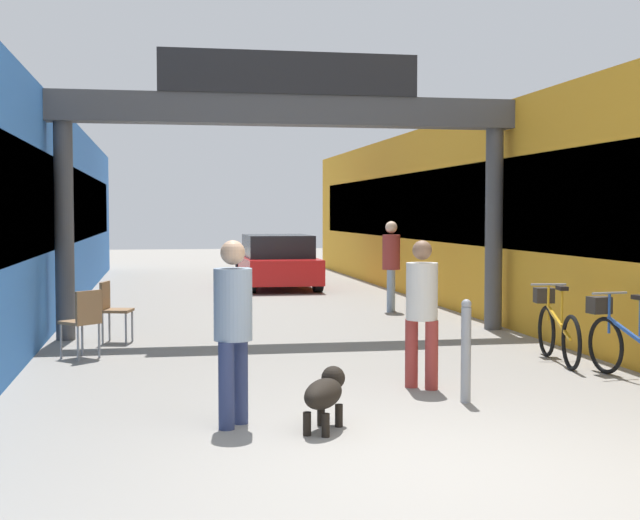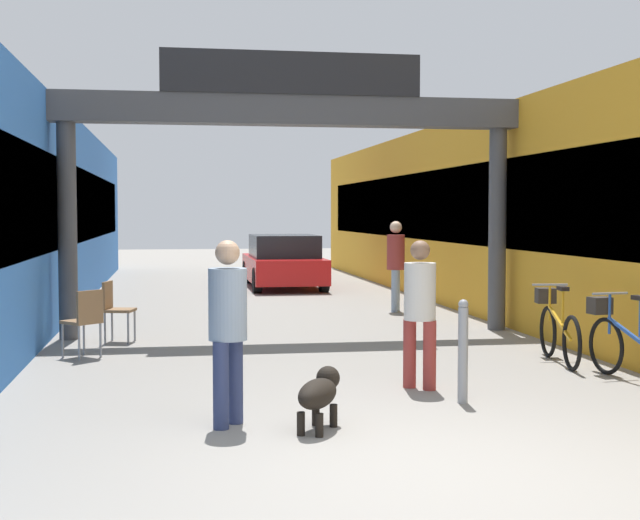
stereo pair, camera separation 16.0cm
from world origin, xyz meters
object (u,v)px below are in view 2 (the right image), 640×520
dog_on_leash (320,393)px  bicycle_orange_third (557,328)px  pedestrian_carrying_crate (396,260)px  bicycle_blue_second (627,342)px  bollard_post_metal (463,350)px  parked_car_red (283,262)px  pedestrian_companion (420,305)px  cafe_chair_wood_farther (114,305)px  cafe_chair_wood_nearer (85,317)px  pedestrian_with_dog (228,321)px

dog_on_leash → bicycle_orange_third: (3.53, 2.96, 0.11)m
pedestrian_carrying_crate → bicycle_blue_second: size_ratio=1.02×
pedestrian_carrying_crate → bollard_post_metal: size_ratio=1.67×
pedestrian_carrying_crate → parked_car_red: bearing=104.1°
pedestrian_carrying_crate → bollard_post_metal: pedestrian_carrying_crate is taller
bicycle_blue_second → parked_car_red: size_ratio=0.42×
pedestrian_companion → bicycle_blue_second: bearing=1.5°
pedestrian_companion → cafe_chair_wood_farther: 5.32m
bollard_post_metal → cafe_chair_wood_farther: 6.05m
cafe_chair_wood_nearer → cafe_chair_wood_farther: size_ratio=1.00×
bicycle_blue_second → bollard_post_metal: (-2.20, -0.82, 0.09)m
bollard_post_metal → bicycle_orange_third: bearing=47.4°
pedestrian_companion → pedestrian_carrying_crate: (1.59, 7.28, 0.08)m
pedestrian_with_dog → bicycle_orange_third: (4.30, 2.70, -0.50)m
pedestrian_with_dog → pedestrian_companion: 2.52m
bicycle_orange_third → parked_car_red: size_ratio=0.42×
pedestrian_companion → cafe_chair_wood_nearer: pedestrian_companion is taller
pedestrian_with_dog → parked_car_red: pedestrian_with_dog is taller
pedestrian_with_dog → bicycle_blue_second: (4.55, 1.41, -0.50)m
cafe_chair_wood_nearer → bicycle_blue_second: bearing=-22.8°
cafe_chair_wood_nearer → parked_car_red: parked_car_red is taller
pedestrian_with_dog → parked_car_red: size_ratio=0.41×
bicycle_orange_third → cafe_chair_wood_nearer: (-5.90, 1.29, 0.10)m
bicycle_orange_third → cafe_chair_wood_nearer: size_ratio=1.89×
cafe_chair_wood_farther → parked_car_red: parked_car_red is taller
dog_on_leash → bollard_post_metal: bollard_post_metal is taller
bicycle_blue_second → cafe_chair_wood_nearer: bearing=157.2°
pedestrian_companion → parked_car_red: (0.15, 13.03, -0.26)m
pedestrian_carrying_crate → cafe_chair_wood_nearer: 7.06m
pedestrian_carrying_crate → bicycle_orange_third: size_ratio=1.03×
bollard_post_metal → cafe_chair_wood_farther: bollard_post_metal is taller
pedestrian_with_dog → cafe_chair_wood_nearer: size_ratio=1.85×
pedestrian_companion → bicycle_blue_second: (2.42, 0.06, -0.47)m
pedestrian_carrying_crate → bicycle_blue_second: (0.84, -7.21, -0.55)m
cafe_chair_wood_nearer → pedestrian_companion: bearing=-35.3°
dog_on_leash → bollard_post_metal: (1.58, 0.84, 0.20)m
bicycle_blue_second → cafe_chair_wood_farther: size_ratio=1.89×
cafe_chair_wood_nearer → cafe_chair_wood_farther: same height
cafe_chair_wood_farther → parked_car_red: (3.59, 8.99, 0.10)m
pedestrian_companion → bicycle_blue_second: pedestrian_companion is taller
bicycle_blue_second → bollard_post_metal: size_ratio=1.63×
dog_on_leash → bicycle_orange_third: size_ratio=0.44×
pedestrian_carrying_crate → cafe_chair_wood_farther: (-5.03, -3.24, -0.45)m
bicycle_orange_third → cafe_chair_wood_nearer: bearing=167.7°
pedestrian_companion → pedestrian_carrying_crate: pedestrian_carrying_crate is taller
bicycle_orange_third → parked_car_red: parked_car_red is taller
pedestrian_with_dog → dog_on_leash: bearing=-18.6°
bicycle_blue_second → pedestrian_carrying_crate: bearing=96.6°
dog_on_leash → pedestrian_carrying_crate: bearing=71.7°
bicycle_orange_third → bollard_post_metal: size_ratio=1.62×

